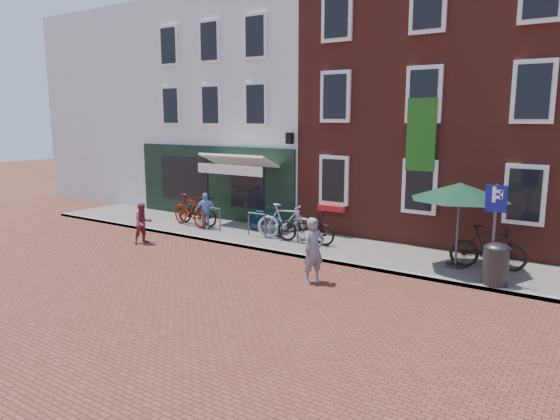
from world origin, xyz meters
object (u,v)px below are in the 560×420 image
Objects in this scene: woman at (314,250)px; cafe_person at (206,211)px; bicycle_1 at (190,210)px; bicycle_4 at (306,227)px; parasol at (460,188)px; bicycle_5 at (488,248)px; parking_sign at (495,216)px; boy at (143,223)px; bicycle_2 at (265,219)px; litter_bin at (496,262)px; bicycle_3 at (286,222)px; bicycle_0 at (197,211)px.

woman is 6.99m from cafe_person.
bicycle_1 is at bearing 92.17° from woman.
parasol is at bearing -95.43° from bicycle_4.
bicycle_5 is at bearing -21.39° from woman.
parking_sign reaches higher than parasol.
parking_sign reaches higher than boy.
bicycle_2 is (-4.01, 3.49, -0.19)m from woman.
litter_bin is at bearing -174.50° from bicycle_5.
bicycle_4 is at bearing 170.29° from litter_bin.
boy is at bearing 38.88° from cafe_person.
bicycle_2 is at bearing 57.48° from bicycle_3.
litter_bin is at bearing -67.01° from boy.
bicycle_0 is at bearing 174.02° from parking_sign.
bicycle_3 is (-6.86, 1.14, 0.02)m from litter_bin.
parasol reaches higher than bicycle_1.
bicycle_0 is 1.03× the size of bicycle_1.
bicycle_3 reaches higher than litter_bin.
bicycle_1 is at bearing 175.23° from litter_bin.
cafe_person reaches higher than bicycle_3.
litter_bin is 0.83× the size of boy.
parking_sign is at bearing -103.92° from bicycle_4.
bicycle_1 and bicycle_5 have the same top height.
bicycle_5 is at bearing -73.29° from bicycle_2.
parking_sign is 10.20m from cafe_person.
parking_sign is 10.96m from bicycle_0.
parasol is 9.14m from cafe_person.
woman reaches higher than bicycle_5.
bicycle_0 and bicycle_2 have the same top height.
bicycle_5 reaches higher than bicycle_4.
bicycle_5 is (10.57, 0.36, 0.00)m from bicycle_1.
bicycle_5 is at bearing 105.91° from parking_sign.
litter_bin is 1.11m from parking_sign.
parking_sign is 1.63m from bicycle_5.
cafe_person is 0.80m from bicycle_1.
parking_sign reaches higher than woman.
cafe_person is 3.38m from bicycle_3.
boy is (-10.69, -1.63, -0.00)m from litter_bin.
bicycle_3 is at bearing 142.46° from cafe_person.
bicycle_4 is (-5.90, 0.92, -1.14)m from parking_sign.
woman is 7.78m from bicycle_0.
bicycle_5 is at bearing -59.78° from boy.
bicycle_1 is (-0.06, -0.33, 0.06)m from bicycle_0.
bicycle_3 is 6.41m from bicycle_5.
bicycle_5 is at bearing 109.53° from litter_bin.
bicycle_5 is at bearing -86.61° from bicycle_0.
boy reaches higher than bicycle_0.
bicycle_2 is (-6.70, 0.45, -1.64)m from parasol.
bicycle_5 is (-0.33, 1.17, -1.08)m from parking_sign.
parking_sign is 1.50m from parasol.
bicycle_4 is at bearing 171.15° from parking_sign.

